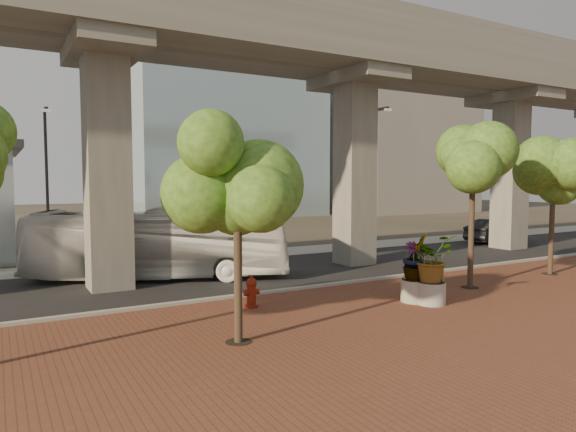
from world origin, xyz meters
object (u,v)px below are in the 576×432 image
transit_bus (160,244)px  fire_hydrant (251,292)px  planter_front (432,262)px  parked_car (495,231)px

transit_bus → fire_hydrant: bearing=-145.6°
transit_bus → planter_front: size_ratio=4.60×
transit_bus → parked_car: transit_bus is taller
parked_car → planter_front: size_ratio=2.01×
transit_bus → planter_front: (6.77, -9.23, -0.02)m
parked_car → planter_front: planter_front is taller
transit_bus → planter_front: bearing=-120.0°
parked_car → fire_hydrant: parked_car is taller
transit_bus → parked_car: size_ratio=2.29×
fire_hydrant → parked_car: bearing=19.6°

